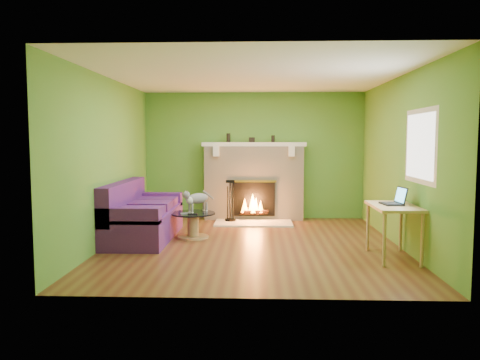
{
  "coord_description": "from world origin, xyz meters",
  "views": [
    {
      "loc": [
        0.09,
        -7.2,
        1.64
      ],
      "look_at": [
        -0.21,
        0.4,
        0.98
      ],
      "focal_mm": 35.0,
      "sensor_mm": 36.0,
      "label": 1
    }
  ],
  "objects_px": {
    "sofa": "(141,217)",
    "coffee_table": "(193,223)",
    "cat": "(198,201)",
    "desk": "(394,212)"
  },
  "relations": [
    {
      "from": "sofa",
      "to": "desk",
      "type": "relative_size",
      "value": 2.09
    },
    {
      "from": "coffee_table",
      "to": "cat",
      "type": "height_order",
      "value": "cat"
    },
    {
      "from": "cat",
      "to": "desk",
      "type": "bearing_deg",
      "value": 19.58
    },
    {
      "from": "coffee_table",
      "to": "desk",
      "type": "height_order",
      "value": "desk"
    },
    {
      "from": "desk",
      "to": "cat",
      "type": "bearing_deg",
      "value": 155.53
    },
    {
      "from": "sofa",
      "to": "coffee_table",
      "type": "xyz_separation_m",
      "value": [
        0.86,
        0.09,
        -0.12
      ]
    },
    {
      "from": "sofa",
      "to": "cat",
      "type": "bearing_deg",
      "value": 8.69
    },
    {
      "from": "sofa",
      "to": "cat",
      "type": "relative_size",
      "value": 3.44
    },
    {
      "from": "coffee_table",
      "to": "sofa",
      "type": "bearing_deg",
      "value": -173.79
    },
    {
      "from": "sofa",
      "to": "coffee_table",
      "type": "bearing_deg",
      "value": 6.21
    }
  ]
}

